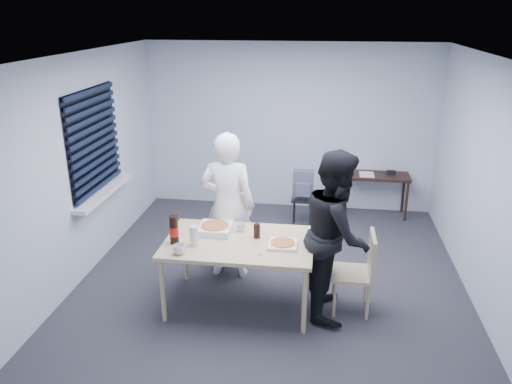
# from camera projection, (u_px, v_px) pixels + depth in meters

# --- Properties ---
(room) EXTENTS (5.00, 5.00, 5.00)m
(room) POSITION_uv_depth(u_px,v_px,m) (97.00, 149.00, 6.08)
(room) COLOR #2D2D33
(room) RESTS_ON ground
(dining_table) EXTENTS (1.56, 0.99, 0.76)m
(dining_table) POSITION_uv_depth(u_px,v_px,m) (239.00, 246.00, 5.25)
(dining_table) COLOR #D3C386
(dining_table) RESTS_ON ground
(chair_far) EXTENTS (0.42, 0.42, 0.89)m
(chair_far) POSITION_uv_depth(u_px,v_px,m) (232.00, 224.00, 6.25)
(chair_far) COLOR #D3C386
(chair_far) RESTS_ON ground
(chair_right) EXTENTS (0.42, 0.42, 0.89)m
(chair_right) POSITION_uv_depth(u_px,v_px,m) (361.00, 267.00, 5.20)
(chair_right) COLOR #D3C386
(chair_right) RESTS_ON ground
(person_white) EXTENTS (0.65, 0.42, 1.77)m
(person_white) POSITION_uv_depth(u_px,v_px,m) (228.00, 206.00, 5.81)
(person_white) COLOR white
(person_white) RESTS_ON ground
(person_black) EXTENTS (0.47, 0.86, 1.77)m
(person_black) POSITION_uv_depth(u_px,v_px,m) (336.00, 234.00, 5.09)
(person_black) COLOR black
(person_black) RESTS_ON ground
(side_table) EXTENTS (0.99, 0.44, 0.66)m
(side_table) POSITION_uv_depth(u_px,v_px,m) (376.00, 179.00, 7.66)
(side_table) COLOR black
(side_table) RESTS_ON ground
(stool) EXTENTS (0.32, 0.32, 0.45)m
(stool) POSITION_uv_depth(u_px,v_px,m) (303.00, 204.00, 7.34)
(stool) COLOR black
(stool) RESTS_ON ground
(backpack) EXTENTS (0.30, 0.22, 0.41)m
(backpack) POSITION_uv_depth(u_px,v_px,m) (303.00, 185.00, 7.22)
(backpack) COLOR slate
(backpack) RESTS_ON stool
(pizza_box_a) EXTENTS (0.35, 0.35, 0.09)m
(pizza_box_a) POSITION_uv_depth(u_px,v_px,m) (215.00, 228.00, 5.43)
(pizza_box_a) COLOR white
(pizza_box_a) RESTS_ON dining_table
(pizza_box_b) EXTENTS (0.29, 0.29, 0.04)m
(pizza_box_b) POSITION_uv_depth(u_px,v_px,m) (283.00, 244.00, 5.12)
(pizza_box_b) COLOR white
(pizza_box_b) RESTS_ON dining_table
(mug_a) EXTENTS (0.17, 0.17, 0.10)m
(mug_a) POSITION_uv_depth(u_px,v_px,m) (179.00, 249.00, 4.94)
(mug_a) COLOR silver
(mug_a) RESTS_ON dining_table
(mug_b) EXTENTS (0.10, 0.10, 0.09)m
(mug_b) POSITION_uv_depth(u_px,v_px,m) (241.00, 227.00, 5.45)
(mug_b) COLOR silver
(mug_b) RESTS_ON dining_table
(cola_glass) EXTENTS (0.09, 0.09, 0.16)m
(cola_glass) POSITION_uv_depth(u_px,v_px,m) (257.00, 231.00, 5.28)
(cola_glass) COLOR black
(cola_glass) RESTS_ON dining_table
(soda_bottle) EXTENTS (0.10, 0.10, 0.30)m
(soda_bottle) POSITION_uv_depth(u_px,v_px,m) (174.00, 230.00, 5.14)
(soda_bottle) COLOR black
(soda_bottle) RESTS_ON dining_table
(plastic_cups) EXTENTS (0.11, 0.11, 0.21)m
(plastic_cups) POSITION_uv_depth(u_px,v_px,m) (194.00, 236.00, 5.10)
(plastic_cups) COLOR silver
(plastic_cups) RESTS_ON dining_table
(rubber_band) EXTENTS (0.06, 0.06, 0.00)m
(rubber_band) POSITION_uv_depth(u_px,v_px,m) (260.00, 254.00, 4.94)
(rubber_band) COLOR red
(rubber_band) RESTS_ON dining_table
(papers) EXTENTS (0.30, 0.35, 0.00)m
(papers) POSITION_uv_depth(u_px,v_px,m) (367.00, 174.00, 7.63)
(papers) COLOR white
(papers) RESTS_ON side_table
(black_box) EXTENTS (0.13, 0.10, 0.05)m
(black_box) POSITION_uv_depth(u_px,v_px,m) (391.00, 172.00, 7.64)
(black_box) COLOR black
(black_box) RESTS_ON side_table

